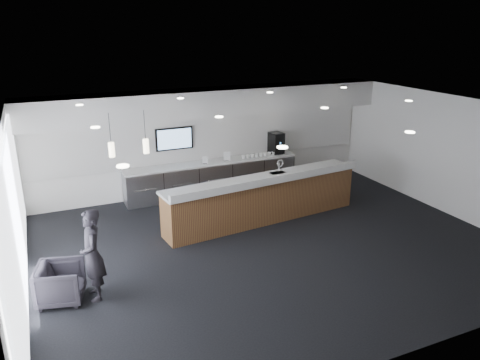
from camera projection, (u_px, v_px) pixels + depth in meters
name	position (u px, v px, depth m)	size (l,w,h in m)	color
ground	(271.00, 245.00, 10.37)	(10.00, 10.00, 0.00)	black
ceiling	(275.00, 111.00, 9.41)	(10.00, 8.00, 0.02)	black
back_wall	(207.00, 140.00, 13.35)	(10.00, 0.02, 3.00)	white
left_wall	(13.00, 220.00, 7.96)	(0.02, 8.00, 3.00)	white
right_wall	(448.00, 155.00, 11.82)	(0.02, 8.00, 3.00)	white
soffit_bulkhead	(212.00, 102.00, 12.59)	(10.00, 0.90, 0.70)	silver
alcove_panel	(208.00, 137.00, 13.29)	(9.80, 0.06, 1.40)	silver
window_blinds_wall	(16.00, 219.00, 7.98)	(0.04, 7.36, 2.55)	#CEE4F8
back_credenza	(213.00, 177.00, 13.37)	(5.06, 0.66, 0.95)	gray
wall_tv	(174.00, 139.00, 12.83)	(1.05, 0.08, 0.62)	black
pendant_left	(150.00, 150.00, 9.41)	(0.12, 0.12, 0.30)	beige
pendant_right	(114.00, 154.00, 9.14)	(0.12, 0.12, 0.30)	beige
ceiling_can_lights	(274.00, 112.00, 9.42)	(7.00, 5.00, 0.02)	white
service_counter	(263.00, 198.00, 11.49)	(5.24, 1.39, 1.49)	#4E281A
coffee_machine	(276.00, 143.00, 13.95)	(0.41, 0.51, 0.63)	black
info_sign_left	(205.00, 160.00, 12.98)	(0.15, 0.02, 0.21)	white
info_sign_right	(227.00, 156.00, 13.24)	(0.20, 0.02, 0.26)	white
armchair	(61.00, 283.00, 8.19)	(0.76, 0.78, 0.71)	black
lounge_guest	(92.00, 255.00, 8.15)	(0.61, 0.40, 1.68)	black
cup_0	(273.00, 153.00, 13.84)	(0.11, 0.11, 0.10)	white
cup_1	(269.00, 154.00, 13.79)	(0.11, 0.11, 0.10)	white
cup_2	(265.00, 154.00, 13.73)	(0.11, 0.11, 0.10)	white
cup_3	(261.00, 155.00, 13.68)	(0.11, 0.11, 0.10)	white
cup_4	(256.00, 155.00, 13.62)	(0.11, 0.11, 0.10)	white
cup_5	(252.00, 156.00, 13.57)	(0.11, 0.11, 0.10)	white
cup_6	(248.00, 156.00, 13.52)	(0.11, 0.11, 0.10)	white
cup_7	(243.00, 157.00, 13.46)	(0.11, 0.11, 0.10)	white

